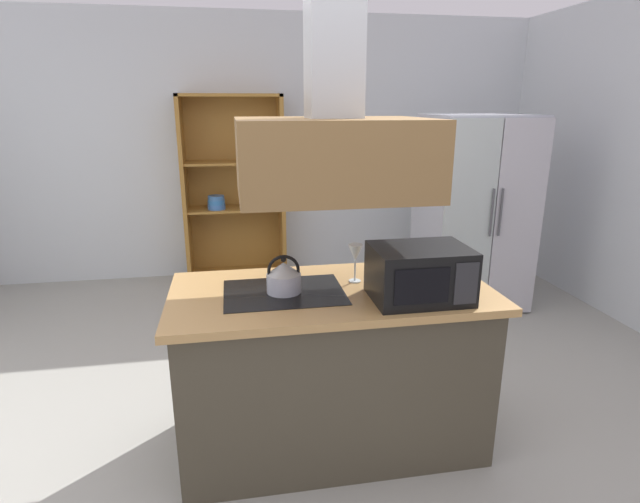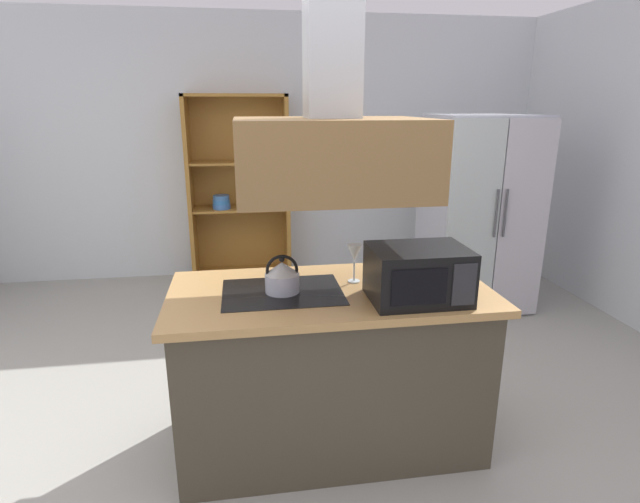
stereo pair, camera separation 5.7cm
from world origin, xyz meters
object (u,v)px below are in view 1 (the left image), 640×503
at_px(refrigerator, 473,213).
at_px(microwave, 420,273).
at_px(cutting_board, 430,272).
at_px(kettle, 284,277).
at_px(dish_cabinet, 234,200).
at_px(wine_glass_on_counter, 355,254).

relative_size(refrigerator, microwave, 3.75).
bearing_deg(cutting_board, microwave, -120.21).
xyz_separation_m(refrigerator, kettle, (-1.91, -1.77, 0.12)).
relative_size(dish_cabinet, microwave, 4.14).
distance_m(refrigerator, wine_glass_on_counter, 2.27).
relative_size(refrigerator, kettle, 8.88).
height_order(dish_cabinet, microwave, dish_cabinet).
distance_m(cutting_board, wine_glass_on_counter, 0.47).
distance_m(dish_cabinet, cutting_board, 2.93).
distance_m(dish_cabinet, kettle, 2.89).
height_order(kettle, wine_glass_on_counter, wine_glass_on_counter).
bearing_deg(dish_cabinet, cutting_board, -68.95).
relative_size(dish_cabinet, cutting_board, 5.61).
height_order(dish_cabinet, kettle, dish_cabinet).
relative_size(cutting_board, microwave, 0.74).
bearing_deg(kettle, microwave, -17.09).
distance_m(cutting_board, microwave, 0.41).
xyz_separation_m(cutting_board, microwave, (-0.20, -0.34, 0.12)).
relative_size(kettle, wine_glass_on_counter, 0.94).
bearing_deg(dish_cabinet, microwave, -74.46).
bearing_deg(microwave, cutting_board, 59.79).
relative_size(refrigerator, cutting_board, 5.07).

